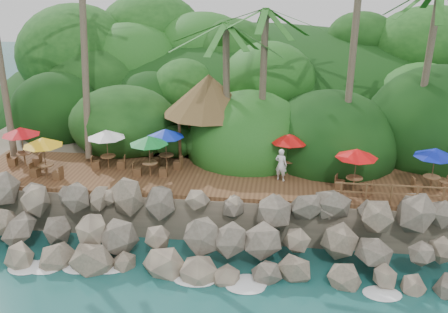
# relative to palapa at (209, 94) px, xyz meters

# --- Properties ---
(ground) EXTENTS (140.00, 140.00, 0.00)m
(ground) POSITION_rel_palapa_xyz_m (1.24, -9.25, -5.79)
(ground) COLOR #19514F
(ground) RESTS_ON ground
(land_base) EXTENTS (32.00, 25.20, 2.10)m
(land_base) POSITION_rel_palapa_xyz_m (1.24, 6.75, -4.74)
(land_base) COLOR gray
(land_base) RESTS_ON ground
(jungle_hill) EXTENTS (44.80, 28.00, 15.40)m
(jungle_hill) POSITION_rel_palapa_xyz_m (1.24, 14.25, -5.79)
(jungle_hill) COLOR #143811
(jungle_hill) RESTS_ON ground
(seawall) EXTENTS (29.00, 4.00, 2.30)m
(seawall) POSITION_rel_palapa_xyz_m (1.24, -7.25, -4.64)
(seawall) COLOR gray
(seawall) RESTS_ON ground
(terrace) EXTENTS (26.00, 5.00, 0.20)m
(terrace) POSITION_rel_palapa_xyz_m (1.24, -3.25, -3.59)
(terrace) COLOR brown
(terrace) RESTS_ON land_base
(jungle_foliage) EXTENTS (44.00, 16.00, 12.00)m
(jungle_foliage) POSITION_rel_palapa_xyz_m (1.24, 5.75, -5.79)
(jungle_foliage) COLOR #143811
(jungle_foliage) RESTS_ON ground
(foam_line) EXTENTS (25.20, 0.80, 0.06)m
(foam_line) POSITION_rel_palapa_xyz_m (1.24, -8.95, -5.76)
(foam_line) COLOR white
(foam_line) RESTS_ON ground
(palapa) EXTENTS (5.10, 5.10, 4.60)m
(palapa) POSITION_rel_palapa_xyz_m (0.00, 0.00, 0.00)
(palapa) COLOR brown
(palapa) RESTS_ON ground
(dining_clusters) EXTENTS (24.58, 4.84, 2.15)m
(dining_clusters) POSITION_rel_palapa_xyz_m (1.08, -3.15, -1.71)
(dining_clusters) COLOR brown
(dining_clusters) RESTS_ON terrace
(railing) EXTENTS (7.20, 0.10, 1.00)m
(railing) POSITION_rel_palapa_xyz_m (10.14, -5.60, -2.88)
(railing) COLOR brown
(railing) RESTS_ON terrace
(waiter) EXTENTS (0.71, 0.58, 1.66)m
(waiter) POSITION_rel_palapa_xyz_m (4.10, -3.34, -2.66)
(waiter) COLOR white
(waiter) RESTS_ON terrace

